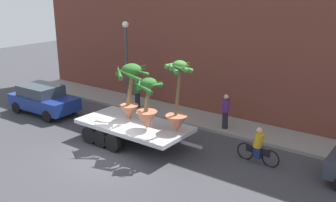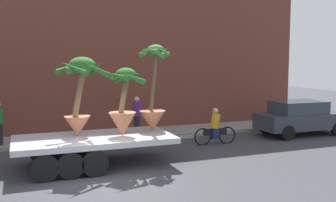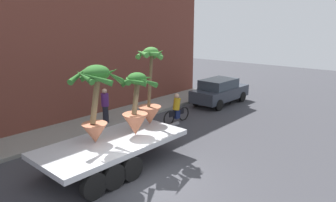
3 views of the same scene
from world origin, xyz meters
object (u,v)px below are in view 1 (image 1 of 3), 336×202
at_px(potted_palm_middle, 147,107).
at_px(pedestrian_far_left, 137,92).
at_px(potted_palm_rear, 177,104).
at_px(pedestrian_near_gate, 226,111).
at_px(street_lamp, 126,53).
at_px(flatbed_trailer, 130,127).
at_px(cyclist, 258,147).
at_px(potted_palm_front, 131,89).
at_px(trailing_car, 43,99).

xyz_separation_m(potted_palm_middle, pedestrian_far_left, (-3.97, 3.97, -0.92)).
bearing_deg(pedestrian_far_left, potted_palm_rear, -34.09).
relative_size(pedestrian_near_gate, street_lamp, 0.35).
distance_m(flatbed_trailer, potted_palm_rear, 2.78).
bearing_deg(cyclist, potted_palm_front, -168.11).
bearing_deg(potted_palm_front, potted_palm_rear, -0.06).
distance_m(potted_palm_middle, pedestrian_far_left, 5.69).
bearing_deg(cyclist, trailing_car, -174.16).
height_order(pedestrian_far_left, street_lamp, street_lamp).
xyz_separation_m(flatbed_trailer, street_lamp, (-3.31, 3.53, 2.47)).
distance_m(pedestrian_far_left, street_lamp, 2.26).
bearing_deg(street_lamp, cyclist, -13.26).
bearing_deg(potted_palm_middle, trailing_car, 176.87).
xyz_separation_m(potted_palm_front, trailing_car, (-6.44, -0.05, -1.62)).
bearing_deg(pedestrian_near_gate, cyclist, -40.60).
bearing_deg(flatbed_trailer, potted_palm_middle, -9.43).
distance_m(trailing_car, street_lamp, 5.24).
xyz_separation_m(potted_palm_middle, trailing_car, (-7.77, 0.43, -1.14)).
bearing_deg(potted_palm_rear, pedestrian_far_left, 145.91).
bearing_deg(trailing_car, flatbed_trailer, -1.99).
height_order(potted_palm_rear, potted_palm_middle, potted_palm_rear).
bearing_deg(pedestrian_far_left, pedestrian_near_gate, -0.28).
distance_m(cyclist, trailing_car, 12.12).
distance_m(flatbed_trailer, potted_palm_front, 1.72).
relative_size(potted_palm_front, cyclist, 1.41).
xyz_separation_m(pedestrian_near_gate, pedestrian_far_left, (-5.59, 0.03, 0.00)).
bearing_deg(pedestrian_far_left, potted_palm_middle, -44.95).
xyz_separation_m(potted_palm_rear, cyclist, (3.09, 1.19, -1.51)).
bearing_deg(potted_palm_rear, street_lamp, 150.21).
xyz_separation_m(potted_palm_rear, pedestrian_far_left, (-5.17, 3.50, -1.14)).
bearing_deg(pedestrian_near_gate, trailing_car, -159.48).
relative_size(cyclist, trailing_car, 0.45).
bearing_deg(street_lamp, potted_palm_front, -45.81).
bearing_deg(cyclist, potted_palm_middle, -158.84).
bearing_deg(potted_palm_front, cyclist, 11.89).
xyz_separation_m(cyclist, street_lamp, (-8.78, 2.07, 2.56)).
bearing_deg(flatbed_trailer, potted_palm_rear, 6.60).
distance_m(pedestrian_near_gate, pedestrian_far_left, 5.59).
bearing_deg(potted_palm_middle, pedestrian_near_gate, 67.65).
bearing_deg(street_lamp, pedestrian_far_left, 24.81).
xyz_separation_m(potted_palm_rear, potted_palm_middle, (-1.19, -0.47, -0.22)).
distance_m(cyclist, street_lamp, 9.38).
xyz_separation_m(potted_palm_rear, potted_palm_front, (-2.53, 0.00, 0.26)).
height_order(flatbed_trailer, potted_palm_middle, potted_palm_middle).
xyz_separation_m(flatbed_trailer, potted_palm_middle, (1.19, -0.20, 1.20)).
distance_m(potted_palm_rear, pedestrian_far_left, 6.34).
xyz_separation_m(trailing_car, pedestrian_near_gate, (9.39, 3.52, 0.22)).
height_order(flatbed_trailer, trailing_car, trailing_car).
distance_m(potted_palm_rear, cyclist, 3.64).
distance_m(flatbed_trailer, potted_palm_middle, 1.70).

